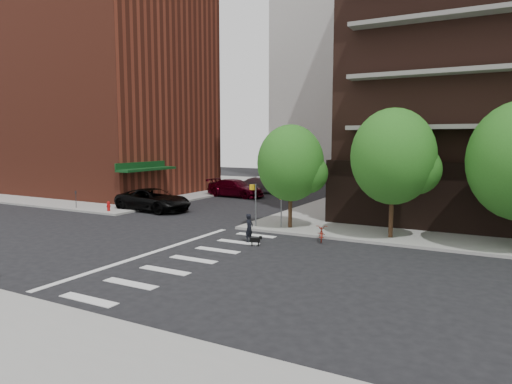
{
  "coord_description": "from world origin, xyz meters",
  "views": [
    {
      "loc": [
        15.21,
        -16.48,
        5.45
      ],
      "look_at": [
        3.0,
        6.0,
        2.5
      ],
      "focal_mm": 32.0,
      "sensor_mm": 36.0,
      "label": 1
    }
  ],
  "objects_px": {
    "dog_walker": "(249,228)",
    "scooter": "(322,232)",
    "parked_car_silver": "(266,185)",
    "parked_car_maroon": "(236,188)",
    "parked_car_black": "(153,200)",
    "fire_hydrant": "(108,206)"
  },
  "relations": [
    {
      "from": "parked_car_silver",
      "to": "scooter",
      "type": "bearing_deg",
      "value": -147.47
    },
    {
      "from": "parked_car_black",
      "to": "scooter",
      "type": "distance_m",
      "value": 15.42
    },
    {
      "from": "scooter",
      "to": "dog_walker",
      "type": "distance_m",
      "value": 3.94
    },
    {
      "from": "parked_car_maroon",
      "to": "parked_car_silver",
      "type": "distance_m",
      "value": 4.22
    },
    {
      "from": "fire_hydrant",
      "to": "parked_car_silver",
      "type": "relative_size",
      "value": 0.14
    },
    {
      "from": "parked_car_silver",
      "to": "scooter",
      "type": "height_order",
      "value": "parked_car_silver"
    },
    {
      "from": "fire_hydrant",
      "to": "scooter",
      "type": "bearing_deg",
      "value": -4.3
    },
    {
      "from": "fire_hydrant",
      "to": "parked_car_black",
      "type": "height_order",
      "value": "parked_car_black"
    },
    {
      "from": "fire_hydrant",
      "to": "parked_car_black",
      "type": "relative_size",
      "value": 0.12
    },
    {
      "from": "fire_hydrant",
      "to": "parked_car_silver",
      "type": "height_order",
      "value": "parked_car_silver"
    },
    {
      "from": "fire_hydrant",
      "to": "parked_car_black",
      "type": "bearing_deg",
      "value": 45.62
    },
    {
      "from": "parked_car_silver",
      "to": "parked_car_maroon",
      "type": "bearing_deg",
      "value": 161.51
    },
    {
      "from": "scooter",
      "to": "parked_car_silver",
      "type": "bearing_deg",
      "value": 105.0
    },
    {
      "from": "scooter",
      "to": "dog_walker",
      "type": "xyz_separation_m",
      "value": [
        -3.26,
        -2.18,
        0.31
      ]
    },
    {
      "from": "fire_hydrant",
      "to": "parked_car_silver",
      "type": "xyz_separation_m",
      "value": [
        4.52,
        16.84,
        0.29
      ]
    },
    {
      "from": "parked_car_silver",
      "to": "parked_car_black",
      "type": "bearing_deg",
      "value": 168.71
    },
    {
      "from": "parked_car_black",
      "to": "dog_walker",
      "type": "bearing_deg",
      "value": -113.34
    },
    {
      "from": "parked_car_silver",
      "to": "scooter",
      "type": "distance_m",
      "value": 22.18
    },
    {
      "from": "scooter",
      "to": "dog_walker",
      "type": "relative_size",
      "value": 1.13
    },
    {
      "from": "parked_car_black",
      "to": "parked_car_maroon",
      "type": "relative_size",
      "value": 1.06
    },
    {
      "from": "dog_walker",
      "to": "scooter",
      "type": "bearing_deg",
      "value": -55.79
    },
    {
      "from": "fire_hydrant",
      "to": "parked_car_maroon",
      "type": "bearing_deg",
      "value": 75.26
    }
  ]
}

